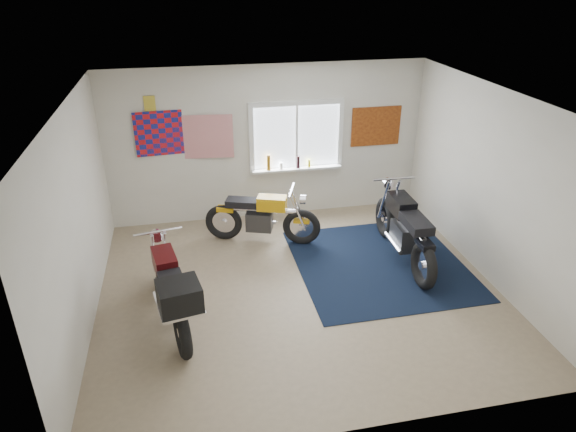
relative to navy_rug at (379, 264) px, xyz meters
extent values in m
plane|color=#9E896B|center=(-1.36, -0.41, -0.01)|extent=(5.50, 5.50, 0.00)
plane|color=white|center=(-1.36, -0.41, 2.69)|extent=(5.50, 5.50, 0.00)
plane|color=silver|center=(-1.36, 2.09, 1.34)|extent=(5.50, 0.00, 5.50)
plane|color=silver|center=(-1.36, -2.91, 1.34)|extent=(5.50, 0.00, 5.50)
plane|color=silver|center=(-4.11, -0.41, 1.34)|extent=(0.00, 5.00, 5.00)
plane|color=silver|center=(1.39, -0.41, 1.34)|extent=(0.00, 5.00, 5.00)
cube|color=black|center=(0.00, 0.00, 0.00)|extent=(2.52, 2.62, 0.01)
cube|color=white|center=(-0.86, 2.07, 1.44)|extent=(1.50, 0.02, 1.10)
cube|color=white|center=(-0.86, 2.06, 2.03)|extent=(1.66, 0.06, 0.08)
cube|color=white|center=(-0.86, 2.06, 0.85)|extent=(1.66, 0.06, 0.08)
cube|color=white|center=(-1.65, 2.06, 1.44)|extent=(0.08, 0.06, 1.10)
cube|color=white|center=(-0.07, 2.06, 1.44)|extent=(0.08, 0.06, 1.10)
cube|color=white|center=(-0.86, 2.06, 1.44)|extent=(0.04, 0.06, 1.10)
cube|color=white|center=(-0.86, 2.00, 0.87)|extent=(1.60, 0.16, 0.04)
cylinder|color=#986516|center=(-1.37, 1.99, 1.03)|extent=(0.07, 0.07, 0.28)
cylinder|color=white|center=(-1.15, 1.99, 0.95)|extent=(0.06, 0.06, 0.12)
cylinder|color=black|center=(-0.84, 1.99, 1.00)|extent=(0.06, 0.06, 0.22)
cylinder|color=yellow|center=(-0.64, 1.99, 0.96)|extent=(0.05, 0.05, 0.14)
plane|color=red|center=(-3.06, 2.07, 1.64)|extent=(1.00, 0.07, 1.00)
plane|color=red|center=(-2.41, 2.05, 1.54)|extent=(0.90, 0.09, 0.90)
cube|color=gold|center=(-3.26, 2.07, 2.14)|extent=(0.18, 0.02, 0.24)
cube|color=#A54C14|center=(0.59, 2.07, 1.54)|extent=(0.90, 0.03, 0.70)
torus|color=black|center=(-1.03, 0.88, 0.30)|extent=(0.63, 0.32, 0.62)
torus|color=black|center=(-2.26, 1.30, 0.30)|extent=(0.63, 0.32, 0.62)
cylinder|color=white|center=(-1.03, 0.88, 0.30)|extent=(0.13, 0.12, 0.10)
cylinder|color=white|center=(-2.26, 1.30, 0.30)|extent=(0.13, 0.12, 0.10)
cylinder|color=white|center=(-1.64, 1.09, 0.57)|extent=(1.13, 0.46, 0.08)
cube|color=#2B2C2E|center=(-1.69, 1.10, 0.36)|extent=(0.48, 0.38, 0.31)
cylinder|color=white|center=(-1.64, 1.24, 0.27)|extent=(0.50, 0.23, 0.06)
cube|color=#D5970B|center=(-1.49, 1.03, 0.70)|extent=(0.52, 0.38, 0.22)
cube|color=black|center=(-1.95, 1.19, 0.68)|extent=(0.57, 0.41, 0.11)
cube|color=#D5970B|center=(-2.21, 1.29, 0.55)|extent=(0.31, 0.23, 0.07)
cube|color=#D5970B|center=(-1.03, 0.88, 0.41)|extent=(0.29, 0.21, 0.05)
cylinder|color=white|center=(-1.19, 0.93, 0.94)|extent=(0.22, 0.55, 0.03)
cylinder|color=white|center=(-1.01, 0.87, 0.79)|extent=(0.14, 0.17, 0.15)
torus|color=black|center=(0.40, 0.86, 0.33)|extent=(0.16, 0.70, 0.69)
torus|color=black|center=(0.37, -0.68, 0.33)|extent=(0.16, 0.70, 0.69)
cylinder|color=white|center=(0.40, 0.86, 0.33)|extent=(0.11, 0.12, 0.12)
cylinder|color=white|center=(0.37, -0.68, 0.33)|extent=(0.11, 0.12, 0.12)
cylinder|color=white|center=(0.39, 0.09, 0.68)|extent=(0.13, 1.39, 0.10)
cube|color=#2B2C2E|center=(0.39, 0.03, 0.43)|extent=(0.32, 0.50, 0.37)
cylinder|color=white|center=(0.21, 0.04, 0.32)|extent=(0.09, 0.61, 0.08)
cube|color=black|center=(0.39, 0.29, 0.83)|extent=(0.30, 0.56, 0.26)
cube|color=black|center=(0.38, -0.30, 0.81)|extent=(0.32, 0.61, 0.13)
cube|color=black|center=(0.37, -0.63, 0.65)|extent=(0.18, 0.33, 0.09)
cube|color=black|center=(0.40, 0.86, 0.47)|extent=(0.16, 0.31, 0.05)
cylinder|color=white|center=(0.40, 0.66, 1.12)|extent=(0.68, 0.05, 0.04)
cylinder|color=white|center=(0.41, 0.88, 0.94)|extent=(0.18, 0.11, 0.18)
torus|color=black|center=(-3.24, -0.06, 0.32)|extent=(0.25, 0.67, 0.66)
torus|color=black|center=(-2.98, -1.45, 0.32)|extent=(0.25, 0.67, 0.66)
cylinder|color=white|center=(-3.24, -0.06, 0.32)|extent=(0.12, 0.13, 0.11)
cylinder|color=white|center=(-2.98, -1.45, 0.32)|extent=(0.12, 0.13, 0.11)
cylinder|color=white|center=(-3.11, -0.75, 0.62)|extent=(0.32, 1.27, 0.09)
cube|color=#2B2C2E|center=(-3.10, -0.80, 0.40)|extent=(0.36, 0.50, 0.34)
cylinder|color=white|center=(-3.26, -0.83, 0.30)|extent=(0.17, 0.56, 0.07)
cube|color=#3A090B|center=(-3.14, -0.57, 0.76)|extent=(0.35, 0.54, 0.24)
cube|color=black|center=(-3.05, -1.10, 0.74)|extent=(0.38, 0.60, 0.12)
cube|color=#3A090B|center=(-2.99, -1.40, 0.60)|extent=(0.21, 0.33, 0.08)
cube|color=#3A090B|center=(-3.24, -0.06, 0.44)|extent=(0.19, 0.30, 0.05)
cylinder|color=white|center=(-3.21, -0.24, 1.02)|extent=(0.62, 0.15, 0.04)
cylinder|color=white|center=(-3.24, -0.04, 0.86)|extent=(0.18, 0.13, 0.16)
cube|color=black|center=(-2.97, -1.55, 0.88)|extent=(0.52, 0.50, 0.30)
camera|label=1|loc=(-2.74, -6.32, 4.14)|focal=32.00mm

